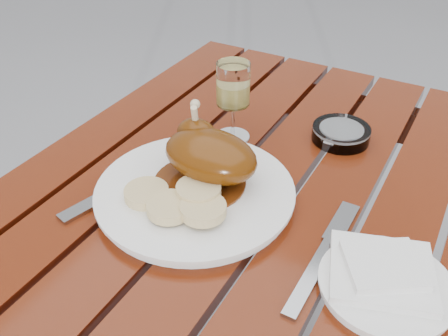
# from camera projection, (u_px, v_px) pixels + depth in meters

# --- Properties ---
(dinner_plate) EXTENTS (0.43, 0.43, 0.02)m
(dinner_plate) POSITION_uv_depth(u_px,v_px,m) (195.00, 193.00, 0.81)
(dinner_plate) COLOR white
(dinner_plate) RESTS_ON table
(roast_duck) EXTENTS (0.16, 0.15, 0.12)m
(roast_duck) POSITION_uv_depth(u_px,v_px,m) (208.00, 154.00, 0.80)
(roast_duck) COLOR #4E2009
(roast_duck) RESTS_ON dinner_plate
(bread_dumplings) EXTENTS (0.17, 0.12, 0.03)m
(bread_dumplings) POSITION_uv_depth(u_px,v_px,m) (179.00, 200.00, 0.75)
(bread_dumplings) COLOR #D8C484
(bread_dumplings) RESTS_ON dinner_plate
(wine_glass) EXTENTS (0.07, 0.07, 0.15)m
(wine_glass) POSITION_uv_depth(u_px,v_px,m) (233.00, 102.00, 0.92)
(wine_glass) COLOR #D7C561
(wine_glass) RESTS_ON table
(side_plate) EXTENTS (0.23, 0.23, 0.01)m
(side_plate) POSITION_uv_depth(u_px,v_px,m) (386.00, 286.00, 0.65)
(side_plate) COLOR white
(side_plate) RESTS_ON table
(napkin) EXTENTS (0.17, 0.16, 0.01)m
(napkin) POSITION_uv_depth(u_px,v_px,m) (382.00, 271.00, 0.66)
(napkin) COLOR white
(napkin) RESTS_ON side_plate
(ashtray) EXTENTS (0.14, 0.14, 0.03)m
(ashtray) POSITION_uv_depth(u_px,v_px,m) (341.00, 134.00, 0.95)
(ashtray) COLOR #B2B7BC
(ashtray) RESTS_ON table
(fork) EXTENTS (0.08, 0.20, 0.01)m
(fork) POSITION_uv_depth(u_px,v_px,m) (115.00, 191.00, 0.82)
(fork) COLOR gray
(fork) RESTS_ON table
(knife) EXTENTS (0.02, 0.21, 0.01)m
(knife) POSITION_uv_depth(u_px,v_px,m) (319.00, 263.00, 0.69)
(knife) COLOR gray
(knife) RESTS_ON table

